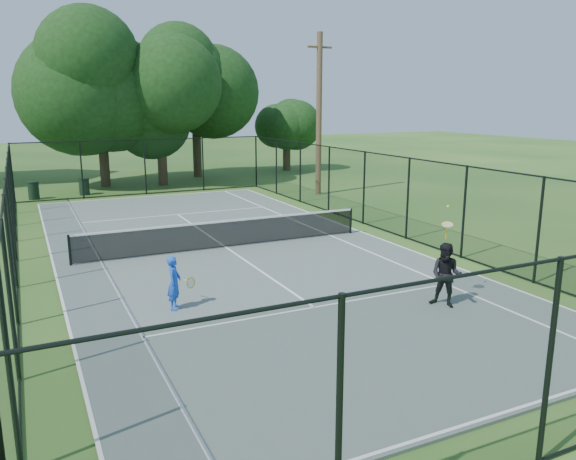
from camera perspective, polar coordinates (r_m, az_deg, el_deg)
name	(u,v)px	position (r m, az deg, el deg)	size (l,w,h in m)	color
ground	(226,249)	(19.37, -6.31, -1.94)	(120.00, 120.00, 0.00)	#25541C
tennis_court	(226,248)	(19.37, -6.31, -1.86)	(11.00, 24.00, 0.06)	#53625D
tennis_net	(226,233)	(19.24, -6.35, -0.28)	(10.08, 0.08, 0.95)	black
fence	(225,206)	(19.05, -6.42, 2.42)	(13.10, 26.10, 3.00)	black
tree_near_left	(98,83)	(35.02, -18.70, 14.00)	(7.50, 7.50, 9.78)	#332114
tree_near_mid	(160,109)	(34.78, -12.90, 11.90)	(5.64, 5.64, 7.37)	#332114
tree_near_right	(195,91)	(38.33, -9.44, 13.80)	(6.46, 6.46, 8.91)	#332114
tree_far_right	(287,125)	(41.52, -0.14, 10.64)	(4.06, 4.06, 5.37)	#332114
trash_bin_left	(34,190)	(31.90, -24.44, 3.69)	(0.58, 0.58, 0.94)	black
trash_bin_right	(84,187)	(32.44, -20.00, 4.17)	(0.58, 0.58, 0.91)	black
utility_pole	(319,114)	(30.46, 3.16, 11.66)	(1.40, 0.30, 8.47)	#4C3823
player_blue	(174,283)	(13.71, -11.47, -5.27)	(0.84, 0.57, 1.31)	blue
player_black	(446,275)	(14.10, 15.78, -4.42)	(0.92, 1.02, 2.40)	black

